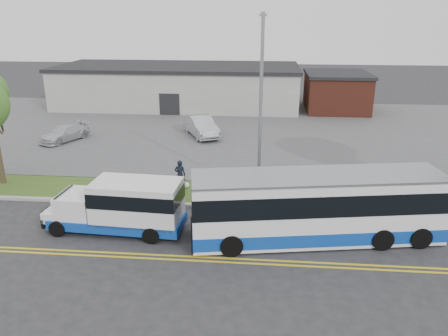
# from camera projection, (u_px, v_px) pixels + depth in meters

# --- Properties ---
(ground) EXTENTS (140.00, 140.00, 0.00)m
(ground) POSITION_uv_depth(u_px,v_px,m) (197.00, 216.00, 21.72)
(ground) COLOR #28282B
(ground) RESTS_ON ground
(lane_line_north) EXTENTS (70.00, 0.12, 0.01)m
(lane_line_north) POSITION_uv_depth(u_px,v_px,m) (183.00, 256.00, 18.10)
(lane_line_north) COLOR gold
(lane_line_north) RESTS_ON ground
(lane_line_south) EXTENTS (70.00, 0.12, 0.01)m
(lane_line_south) POSITION_uv_depth(u_px,v_px,m) (182.00, 260.00, 17.82)
(lane_line_south) COLOR gold
(lane_line_south) RESTS_ON ground
(curb) EXTENTS (80.00, 0.30, 0.15)m
(curb) POSITION_uv_depth(u_px,v_px,m) (200.00, 205.00, 22.72)
(curb) COLOR #9E9B93
(curb) RESTS_ON ground
(verge) EXTENTS (80.00, 3.30, 0.10)m
(verge) POSITION_uv_depth(u_px,v_px,m) (205.00, 192.00, 24.42)
(verge) COLOR #314617
(verge) RESTS_ON ground
(parking_lot) EXTENTS (80.00, 25.00, 0.10)m
(parking_lot) POSITION_uv_depth(u_px,v_px,m) (226.00, 130.00, 37.65)
(parking_lot) COLOR #4C4C4F
(parking_lot) RESTS_ON ground
(commercial_building) EXTENTS (25.40, 10.40, 4.35)m
(commercial_building) POSITION_uv_depth(u_px,v_px,m) (179.00, 86.00, 46.84)
(commercial_building) COLOR #9E9E99
(commercial_building) RESTS_ON ground
(brick_wing) EXTENTS (6.30, 7.30, 3.90)m
(brick_wing) POSITION_uv_depth(u_px,v_px,m) (336.00, 92.00, 44.55)
(brick_wing) COLOR brown
(brick_wing) RESTS_ON ground
(streetlight_near) EXTENTS (0.35, 1.53, 9.50)m
(streetlight_near) POSITION_uv_depth(u_px,v_px,m) (261.00, 102.00, 22.27)
(streetlight_near) COLOR gray
(streetlight_near) RESTS_ON verge
(shuttle_bus) EXTENTS (6.51, 2.46, 2.45)m
(shuttle_bus) POSITION_uv_depth(u_px,v_px,m) (124.00, 205.00, 19.82)
(shuttle_bus) COLOR #0F40A7
(shuttle_bus) RESTS_ON ground
(transit_bus) EXTENTS (11.24, 4.35, 3.05)m
(transit_bus) POSITION_uv_depth(u_px,v_px,m) (317.00, 207.00, 19.04)
(transit_bus) COLOR white
(transit_bus) RESTS_ON ground
(pedestrian) EXTENTS (0.64, 0.43, 1.73)m
(pedestrian) POSITION_uv_depth(u_px,v_px,m) (180.00, 175.00, 24.46)
(pedestrian) COLOR black
(pedestrian) RESTS_ON verge
(parked_car_a) EXTENTS (3.66, 5.12, 1.60)m
(parked_car_a) POSITION_uv_depth(u_px,v_px,m) (201.00, 126.00, 35.27)
(parked_car_a) COLOR #B2B5B9
(parked_car_a) RESTS_ON parking_lot
(parked_car_b) EXTENTS (3.31, 4.58, 1.23)m
(parked_car_b) POSITION_uv_depth(u_px,v_px,m) (65.00, 133.00, 34.02)
(parked_car_b) COLOR silver
(parked_car_b) RESTS_ON parking_lot
(grocery_bag_left) EXTENTS (0.32, 0.32, 0.32)m
(grocery_bag_left) POSITION_uv_depth(u_px,v_px,m) (174.00, 188.00, 24.49)
(grocery_bag_left) COLOR white
(grocery_bag_left) RESTS_ON verge
(grocery_bag_right) EXTENTS (0.32, 0.32, 0.32)m
(grocery_bag_right) POSITION_uv_depth(u_px,v_px,m) (186.00, 185.00, 24.91)
(grocery_bag_right) COLOR white
(grocery_bag_right) RESTS_ON verge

